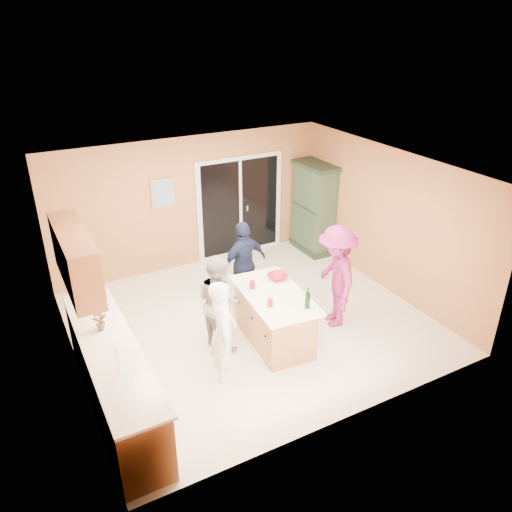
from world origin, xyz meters
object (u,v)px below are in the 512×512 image
green_hutch (314,209)px  woman_navy (244,264)px  woman_grey (219,301)px  woman_white (223,331)px  woman_magenta (336,277)px  kitchen_island (274,319)px

green_hutch → woman_navy: 2.64m
green_hutch → woman_grey: green_hutch is taller
woman_white → woman_grey: size_ratio=1.01×
woman_white → woman_magenta: size_ratio=0.88×
kitchen_island → woman_magenta: (1.12, -0.02, 0.46)m
kitchen_island → green_hutch: green_hutch is taller
kitchen_island → green_hutch: size_ratio=0.88×
green_hutch → woman_navy: size_ratio=1.24×
green_hutch → woman_grey: (-3.18, -2.17, -0.18)m
woman_magenta → green_hutch: bearing=171.5°
green_hutch → woman_grey: size_ratio=1.27×
kitchen_island → woman_grey: (-0.77, 0.35, 0.36)m
woman_white → woman_magenta: (2.16, 0.38, 0.10)m
green_hutch → woman_magenta: 2.85m
woman_white → woman_grey: woman_white is taller
kitchen_island → woman_grey: 0.92m
kitchen_island → woman_navy: (0.11, 1.23, 0.37)m
woman_white → woman_navy: bearing=-10.1°
kitchen_island → woman_white: (-1.04, -0.40, 0.36)m
woman_white → woman_magenta: 2.19m
kitchen_island → woman_grey: woman_grey is taller
woman_magenta → woman_white: bearing=-61.5°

